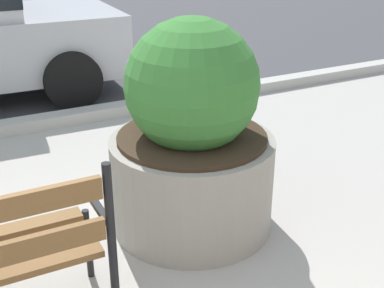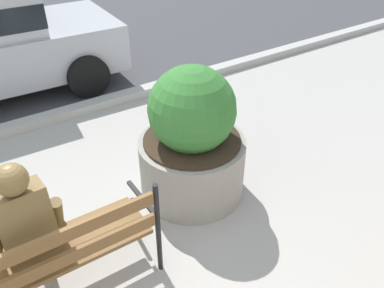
{
  "view_description": "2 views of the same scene",
  "coord_description": "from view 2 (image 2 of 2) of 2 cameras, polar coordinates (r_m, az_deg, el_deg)",
  "views": [
    {
      "loc": [
        0.56,
        -2.1,
        1.96
      ],
      "look_at": [
        1.96,
        0.63,
        0.6
      ],
      "focal_mm": 48.01,
      "sensor_mm": 36.0,
      "label": 1
    },
    {
      "loc": [
        0.16,
        -2.1,
        2.86
      ],
      "look_at": [
        1.96,
        0.63,
        0.6
      ],
      "focal_mm": 37.07,
      "sensor_mm": 36.0,
      "label": 2
    }
  ],
  "objects": [
    {
      "name": "park_bench",
      "position": [
        3.18,
        -20.91,
        -15.28
      ],
      "size": [
        1.8,
        0.54,
        0.95
      ],
      "color": "brown",
      "rests_on": "ground"
    },
    {
      "name": "bronze_statue_seated",
      "position": [
        3.25,
        -22.51,
        -11.33
      ],
      "size": [
        0.62,
        0.78,
        1.37
      ],
      "color": "brown",
      "rests_on": "ground"
    },
    {
      "name": "concrete_planter",
      "position": [
        3.97,
        0.0,
        0.32
      ],
      "size": [
        1.09,
        1.09,
        1.43
      ],
      "color": "gray",
      "rests_on": "ground"
    }
  ]
}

